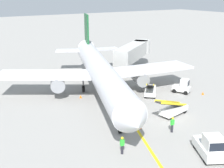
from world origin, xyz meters
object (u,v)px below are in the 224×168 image
safety_cone_nose_left (203,93)px  safety_cone_wingtip_left (140,127)px  airliner (100,71)px  ground_crew_marshaller (122,145)px  belt_loader_aft_hold (173,109)px  ground_crew_wing_walker (172,124)px  safety_cone_nose_right (81,96)px  baggage_tug_near_wing (183,87)px  pushback_tug (211,147)px  belt_loader_forward_hold (150,90)px  jet_bridge (135,51)px

safety_cone_nose_left → safety_cone_wingtip_left: 14.40m
airliner → ground_crew_marshaller: (-6.01, -14.76, -2.51)m
belt_loader_aft_hold → ground_crew_marshaller: 10.57m
belt_loader_aft_hold → ground_crew_wing_walker: 4.45m
safety_cone_nose_right → baggage_tug_near_wing: bearing=-23.3°
airliner → ground_crew_marshaller: bearing=-112.2°
ground_crew_wing_walker → safety_cone_wingtip_left: (-2.33, 2.41, -0.69)m
safety_cone_nose_left → safety_cone_wingtip_left: bearing=-164.8°
safety_cone_nose_right → safety_cone_wingtip_left: bearing=-83.2°
pushback_tug → belt_loader_aft_hold: size_ratio=0.79×
baggage_tug_near_wing → belt_loader_forward_hold: size_ratio=0.59×
ground_crew_marshaller → safety_cone_nose_left: size_ratio=3.86×
belt_loader_aft_hold → ground_crew_marshaller: size_ratio=3.03×
jet_bridge → pushback_tug: size_ratio=2.90×
airliner → ground_crew_wing_walker: 14.22m
pushback_tug → ground_crew_wing_walker: bearing=86.2°
jet_bridge → safety_cone_wingtip_left: 24.24m
ground_crew_marshaller → ground_crew_wing_walker: size_ratio=1.00×
ground_crew_marshaller → airliner: bearing=67.8°
belt_loader_aft_hold → pushback_tug: bearing=-112.3°
ground_crew_marshaller → pushback_tug: bearing=-35.1°
jet_bridge → ground_crew_marshaller: size_ratio=6.95×
ground_crew_marshaller → safety_cone_wingtip_left: 5.44m
safety_cone_nose_left → baggage_tug_near_wing: bearing=133.5°
belt_loader_aft_hold → safety_cone_wingtip_left: 5.53m
pushback_tug → safety_cone_nose_right: bearing=100.0°
belt_loader_forward_hold → safety_cone_nose_right: (-8.87, 4.02, -0.56)m
airliner → baggage_tug_near_wing: bearing=-29.1°
belt_loader_aft_hold → safety_cone_nose_right: size_ratio=11.72×
safety_cone_nose_left → safety_cone_nose_right: (-15.29, 7.81, 0.00)m
belt_loader_aft_hold → baggage_tug_near_wing: bearing=38.0°
baggage_tug_near_wing → ground_crew_wing_walker: bearing=-139.3°
pushback_tug → safety_cone_nose_right: pushback_tug is taller
baggage_tug_near_wing → safety_cone_nose_right: size_ratio=6.20×
safety_cone_nose_right → safety_cone_wingtip_left: 11.67m
airliner → belt_loader_forward_hold: (5.82, -4.01, -2.64)m
jet_bridge → belt_loader_forward_hold: 13.96m
belt_loader_forward_hold → ground_crew_wing_walker: (-5.15, -9.97, 0.13)m
pushback_tug → safety_cone_wingtip_left: (-1.99, 7.64, -0.77)m
jet_bridge → safety_cone_nose_right: bearing=-151.1°
jet_bridge → belt_loader_forward_hold: (-6.05, -12.27, -2.77)m
belt_loader_aft_hold → ground_crew_wing_walker: belt_loader_aft_hold is taller
baggage_tug_near_wing → belt_loader_aft_hold: (-6.50, -5.07, -0.15)m
jet_bridge → belt_loader_forward_hold: bearing=-116.3°
safety_cone_nose_left → ground_crew_wing_walker: bearing=-151.8°
belt_loader_forward_hold → safety_cone_wingtip_left: (-7.48, -7.56, -0.56)m
baggage_tug_near_wing → safety_cone_nose_right: baggage_tug_near_wing is taller
ground_crew_marshaller → belt_loader_aft_hold: bearing=22.0°
safety_cone_wingtip_left → belt_loader_forward_hold: bearing=45.3°
safety_cone_nose_left → safety_cone_nose_right: size_ratio=1.00×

